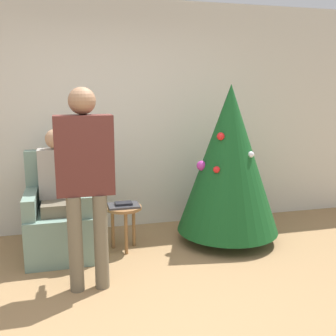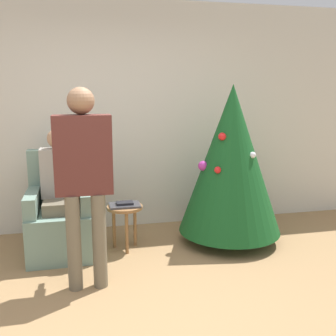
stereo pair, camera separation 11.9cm
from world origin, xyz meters
name	(u,v)px [view 1 (the left image)]	position (x,y,z in m)	size (l,w,h in m)	color
ground_plane	(145,329)	(0.00, 0.00, 0.00)	(14.00, 14.00, 0.00)	#99754C
wall_back	(107,118)	(0.00, 2.23, 1.35)	(8.00, 0.06, 2.70)	beige
christmas_tree	(229,159)	(1.23, 1.44, 0.93)	(1.12, 1.12, 1.74)	brown
armchair	(60,220)	(-0.58, 1.54, 0.36)	(0.65, 0.75, 1.05)	gray
person_seated	(58,187)	(-0.58, 1.51, 0.71)	(0.36, 0.46, 1.29)	#6B604C
person_standing	(85,170)	(-0.34, 0.75, 1.03)	(0.48, 0.57, 1.70)	#6B604C
side_stool	(124,214)	(0.07, 1.47, 0.39)	(0.37, 0.37, 0.47)	olive
laptop	(124,205)	(0.07, 1.47, 0.48)	(0.32, 0.24, 0.02)	#38383D
book	(124,203)	(0.07, 1.47, 0.51)	(0.17, 0.12, 0.02)	black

